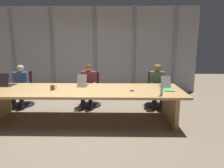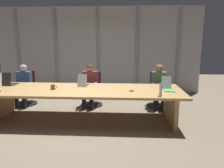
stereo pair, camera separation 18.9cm
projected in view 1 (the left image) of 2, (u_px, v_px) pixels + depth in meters
The scene contains 16 objects.
ground_plane at pixel (83, 120), 4.84m from camera, with size 14.02×14.02×0.00m, color #7F705B.
conference_table at pixel (83, 95), 4.72m from camera, with size 4.42×1.37×0.72m.
curtain_backdrop at pixel (94, 50), 7.28m from camera, with size 7.01×0.17×2.91m.
laptop_left_end at pixel (8, 84), 5.00m from camera, with size 0.22×0.42×0.33m.
laptop_left_mid at pixel (83, 84), 4.99m from camera, with size 0.27×0.40×0.30m.
laptop_center at pixel (164, 85), 4.92m from camera, with size 0.22×0.41×0.28m.
office_chair_left_end at pixel (23, 93), 5.93m from camera, with size 0.60×0.60×0.93m.
office_chair_left_mid at pixel (90, 93), 5.90m from camera, with size 0.60×0.60×0.91m.
office_chair_center at pixel (156, 93), 5.87m from camera, with size 0.60×0.60×0.92m.
person_left_end at pixel (20, 84), 5.71m from camera, with size 0.41×0.57×1.14m.
person_left_mid at pixel (88, 84), 5.68m from camera, with size 0.43×0.56×1.15m.
person_center at pixel (157, 83), 5.65m from camera, with size 0.41×0.56×1.16m.
water_bottle_primary at pixel (162, 89), 4.12m from camera, with size 0.06×0.06×0.27m.
coffee_mug_near at pixel (53, 88), 4.61m from camera, with size 0.14×0.09×0.11m.
conference_mic_right_side at pixel (132, 90), 4.52m from camera, with size 0.11×0.11×0.04m, color black.
spiral_notepad at pixel (169, 90), 4.61m from camera, with size 0.26×0.33×0.03m.
Camera 1 is at (0.74, -4.56, 1.78)m, focal length 33.89 mm.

